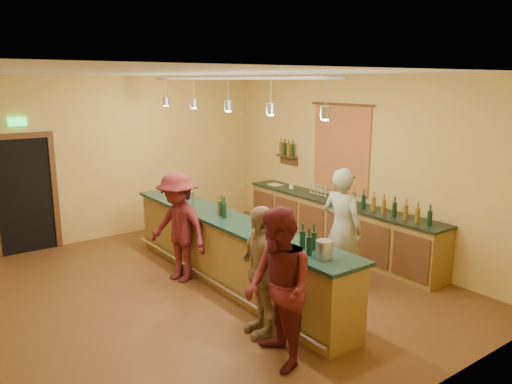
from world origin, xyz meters
TOP-DOWN VIEW (x-y plane):
  - floor at (0.00, 0.00)m, footprint 7.00×7.00m
  - ceiling at (0.00, 0.00)m, footprint 6.50×7.00m
  - wall_back at (0.00, 3.50)m, footprint 6.50×0.02m
  - wall_front at (0.00, -3.50)m, footprint 6.50×0.02m
  - wall_right at (3.25, 0.00)m, footprint 0.02×7.00m
  - doorway at (-1.70, 3.47)m, footprint 1.15×0.09m
  - tapestry at (3.23, 0.40)m, footprint 0.03×1.40m
  - bottle_shelf at (3.17, 1.90)m, footprint 0.17×0.55m
  - back_counter at (2.97, 0.18)m, footprint 0.60×4.55m
  - tasting_bar at (0.46, -0.00)m, footprint 0.73×5.10m
  - pendant_track at (0.46, -0.00)m, footprint 0.11×4.60m
  - bartender at (1.76, -1.11)m, footprint 0.54×0.74m
  - customer_a at (-0.35, -2.20)m, footprint 0.90×1.03m
  - customer_b at (-0.09, -1.53)m, footprint 0.60×1.03m
  - customer_c at (-0.09, 0.61)m, footprint 0.94×1.26m
  - bar_stool at (1.11, 2.01)m, footprint 0.35×0.35m

SIDE VIEW (x-z plane):
  - floor at x=0.00m, z-range 0.00..0.00m
  - back_counter at x=2.97m, z-range -0.15..1.12m
  - bar_stool at x=1.11m, z-range 0.22..0.94m
  - tasting_bar at x=0.46m, z-range -0.08..1.30m
  - customer_b at x=-0.09m, z-range 0.00..1.65m
  - customer_c at x=-0.09m, z-range 0.00..1.74m
  - customer_a at x=-0.35m, z-range 0.00..1.80m
  - bartender at x=1.76m, z-range 0.00..1.86m
  - doorway at x=-1.70m, z-range -0.11..2.36m
  - wall_back at x=0.00m, z-range 0.00..3.20m
  - wall_front at x=0.00m, z-range 0.00..3.20m
  - wall_right at x=3.25m, z-range 0.00..3.20m
  - bottle_shelf at x=3.17m, z-range 1.39..1.94m
  - tapestry at x=3.23m, z-range 1.05..2.65m
  - pendant_track at x=0.46m, z-range 2.73..3.24m
  - ceiling at x=0.00m, z-range 3.19..3.21m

